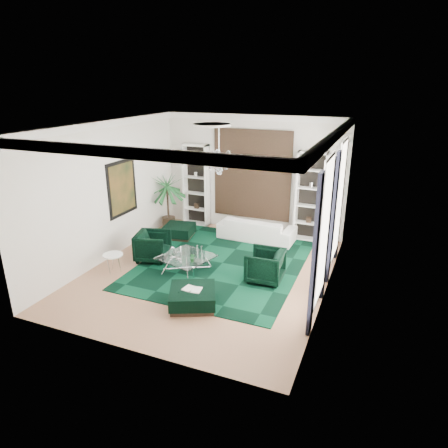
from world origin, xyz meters
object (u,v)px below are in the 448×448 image
at_px(sofa, 257,229).
at_px(ottoman_side, 179,231).
at_px(armchair_left, 153,246).
at_px(palm, 167,194).
at_px(ottoman_front, 193,297).
at_px(coffee_table, 187,264).
at_px(armchair_right, 265,266).
at_px(side_table, 114,264).

relative_size(sofa, ottoman_side, 2.66).
xyz_separation_m(armchair_left, palm, (-0.88, 2.40, 0.79)).
bearing_deg(ottoman_side, ottoman_front, -57.53).
relative_size(sofa, coffee_table, 2.00).
bearing_deg(armchair_right, sofa, -159.99).
height_order(ottoman_side, side_table, side_table).
bearing_deg(armchair_left, side_table, 139.25).
xyz_separation_m(side_table, palm, (-0.35, 3.49, 0.95)).
xyz_separation_m(armchair_left, coffee_table, (1.20, -0.28, -0.20)).
height_order(armchair_right, coffee_table, armchair_right).
xyz_separation_m(ottoman_side, side_table, (-0.37, -2.89, 0.05)).
distance_m(armchair_left, ottoman_front, 2.78).
height_order(sofa, coffee_table, sofa).
bearing_deg(sofa, ottoman_side, 20.01).
xyz_separation_m(sofa, ottoman_front, (-0.09, -4.34, -0.15)).
xyz_separation_m(armchair_right, side_table, (-3.80, -1.07, -0.16)).
height_order(ottoman_side, ottoman_front, same).
bearing_deg(palm, armchair_right, -30.27).
bearing_deg(ottoman_side, armchair_right, -27.96).
bearing_deg(sofa, side_table, 55.30).
relative_size(armchair_right, ottoman_side, 0.99).
bearing_deg(ottoman_side, armchair_left, -85.04).
xyz_separation_m(sofa, armchair_left, (-2.22, -2.56, 0.06)).
bearing_deg(ottoman_front, sofa, 88.76).
relative_size(armchair_left, coffee_table, 0.75).
bearing_deg(ottoman_front, coffee_table, 121.63).
height_order(sofa, armchair_left, armchair_left).
xyz_separation_m(sofa, coffee_table, (-1.01, -2.84, -0.14)).
distance_m(armchair_left, ottoman_side, 1.82).
bearing_deg(armchair_right, side_table, -76.49).
xyz_separation_m(sofa, side_table, (-2.75, -3.65, -0.10)).
bearing_deg(side_table, ottoman_front, -14.64).
bearing_deg(ottoman_front, palm, 125.64).
xyz_separation_m(armchair_left, side_table, (-0.53, -1.08, -0.16)).
height_order(sofa, palm, palm).
xyz_separation_m(sofa, armchair_right, (1.05, -2.58, 0.06)).
bearing_deg(armchair_left, ottoman_side, -9.73).
relative_size(ottoman_front, side_table, 1.92).
bearing_deg(armchair_left, armchair_right, -104.96).
bearing_deg(coffee_table, ottoman_front, -58.37).
relative_size(ottoman_side, ottoman_front, 0.90).
bearing_deg(palm, ottoman_front, -54.36).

